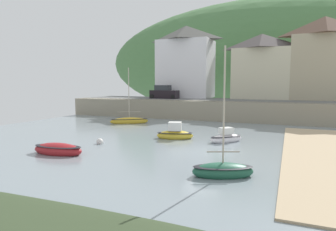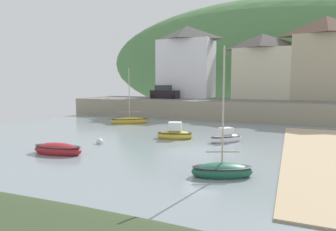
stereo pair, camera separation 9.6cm
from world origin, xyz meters
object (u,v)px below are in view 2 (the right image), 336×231
(sailboat_blue_trim, at_px, (58,150))
(mooring_buoy, at_px, (100,142))
(waterfront_building_right, at_px, (324,58))
(sailboat_far_left, at_px, (226,138))
(waterfront_building_centre, at_px, (262,66))
(rowboat_small_beached, at_px, (175,134))
(dinghy_open_wooden, at_px, (130,121))
(fishing_boat_green, at_px, (222,170))
(parked_car_near_slipway, at_px, (165,93))
(waterfront_building_left, at_px, (186,61))

(sailboat_blue_trim, bearing_deg, mooring_buoy, 76.17)
(waterfront_building_right, bearing_deg, sailboat_far_left, -111.56)
(waterfront_building_centre, distance_m, sailboat_far_left, 22.32)
(rowboat_small_beached, xyz_separation_m, mooring_buoy, (-4.55, -4.27, -0.23))
(waterfront_building_centre, xyz_separation_m, dinghy_open_wooden, (-13.14, -14.70, -6.75))
(fishing_boat_green, relative_size, rowboat_small_beached, 2.01)
(sailboat_blue_trim, bearing_deg, waterfront_building_centre, 66.32)
(sailboat_far_left, distance_m, parked_car_near_slipway, 21.14)
(waterfront_building_left, relative_size, dinghy_open_wooden, 1.68)
(waterfront_building_left, distance_m, rowboat_small_beached, 23.69)
(sailboat_far_left, xyz_separation_m, mooring_buoy, (-8.82, -4.46, -0.17))
(sailboat_blue_trim, distance_m, sailboat_far_left, 12.53)
(dinghy_open_wooden, bearing_deg, rowboat_small_beached, -73.17)
(waterfront_building_right, xyz_separation_m, sailboat_blue_trim, (-17.82, -29.54, -7.66))
(sailboat_blue_trim, height_order, parked_car_near_slipway, parked_car_near_slipway)
(waterfront_building_centre, xyz_separation_m, mooring_buoy, (-9.38, -25.73, -6.91))
(dinghy_open_wooden, distance_m, parked_car_near_slipway, 10.60)
(rowboat_small_beached, bearing_deg, sailboat_blue_trim, -139.22)
(waterfront_building_centre, bearing_deg, dinghy_open_wooden, -131.80)
(waterfront_building_centre, bearing_deg, sailboat_blue_trim, -108.65)
(waterfront_building_left, distance_m, sailboat_blue_trim, 30.57)
(rowboat_small_beached, xyz_separation_m, sailboat_blue_trim, (-5.14, -8.08, -0.09))
(dinghy_open_wooden, bearing_deg, waterfront_building_centre, 14.23)
(dinghy_open_wooden, bearing_deg, mooring_buoy, -105.17)
(waterfront_building_right, bearing_deg, dinghy_open_wooden, -145.00)
(fishing_boat_green, xyz_separation_m, mooring_buoy, (-10.43, 4.33, -0.16))
(fishing_boat_green, distance_m, sailboat_blue_trim, 11.03)
(waterfront_building_left, xyz_separation_m, fishing_boat_green, (12.37, -30.06, -7.71))
(sailboat_blue_trim, bearing_deg, dinghy_open_wooden, 97.01)
(fishing_boat_green, distance_m, parked_car_near_slipway, 29.36)
(waterfront_building_centre, height_order, parked_car_near_slipway, waterfront_building_centre)
(waterfront_building_right, height_order, rowboat_small_beached, waterfront_building_right)
(fishing_boat_green, bearing_deg, waterfront_building_left, 88.89)
(mooring_buoy, bearing_deg, waterfront_building_left, 94.32)
(rowboat_small_beached, height_order, sailboat_far_left, rowboat_small_beached)
(waterfront_building_left, distance_m, fishing_boat_green, 33.41)
(dinghy_open_wooden, xyz_separation_m, mooring_buoy, (3.76, -11.04, -0.15))
(fishing_boat_green, distance_m, sailboat_far_left, 8.94)
(waterfront_building_left, bearing_deg, sailboat_far_left, -63.15)
(fishing_boat_green, bearing_deg, sailboat_blue_trim, 153.83)
(dinghy_open_wooden, distance_m, mooring_buoy, 11.66)
(parked_car_near_slipway, bearing_deg, fishing_boat_green, -59.89)
(waterfront_building_left, distance_m, waterfront_building_centre, 11.37)
(waterfront_building_right, height_order, parked_car_near_slipway, waterfront_building_right)
(waterfront_building_right, height_order, dinghy_open_wooden, waterfront_building_right)
(waterfront_building_right, xyz_separation_m, sailboat_far_left, (-8.40, -21.27, -7.63))
(dinghy_open_wooden, bearing_deg, sailboat_blue_trim, -111.93)
(waterfront_building_left, xyz_separation_m, rowboat_small_beached, (6.49, -21.47, -7.64))
(rowboat_small_beached, distance_m, sailboat_far_left, 4.28)
(waterfront_building_left, distance_m, dinghy_open_wooden, 16.70)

